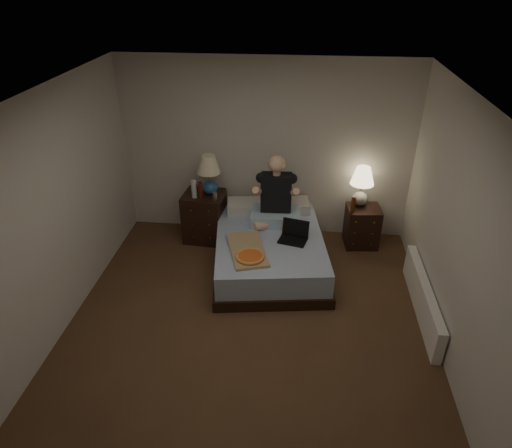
# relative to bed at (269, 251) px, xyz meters

# --- Properties ---
(floor) EXTENTS (4.00, 4.50, 0.00)m
(floor) POSITION_rel_bed_xyz_m (-0.13, -1.30, -0.23)
(floor) COLOR brown
(floor) RESTS_ON ground
(ceiling) EXTENTS (4.00, 4.50, 0.00)m
(ceiling) POSITION_rel_bed_xyz_m (-0.13, -1.30, 2.27)
(ceiling) COLOR white
(ceiling) RESTS_ON ground
(wall_back) EXTENTS (4.00, 0.00, 2.50)m
(wall_back) POSITION_rel_bed_xyz_m (-0.13, 0.95, 1.02)
(wall_back) COLOR silver
(wall_back) RESTS_ON ground
(wall_left) EXTENTS (0.00, 4.50, 2.50)m
(wall_left) POSITION_rel_bed_xyz_m (-2.13, -1.30, 1.02)
(wall_left) COLOR silver
(wall_left) RESTS_ON ground
(wall_right) EXTENTS (0.00, 4.50, 2.50)m
(wall_right) POSITION_rel_bed_xyz_m (1.87, -1.30, 1.02)
(wall_right) COLOR silver
(wall_right) RESTS_ON ground
(bed) EXTENTS (1.59, 1.97, 0.45)m
(bed) POSITION_rel_bed_xyz_m (0.00, 0.00, 0.00)
(bed) COLOR #587AB1
(bed) RESTS_ON floor
(nightstand_left) EXTENTS (0.59, 0.54, 0.71)m
(nightstand_left) POSITION_rel_bed_xyz_m (-0.97, 0.60, 0.13)
(nightstand_left) COLOR black
(nightstand_left) RESTS_ON floor
(nightstand_right) EXTENTS (0.48, 0.44, 0.58)m
(nightstand_right) POSITION_rel_bed_xyz_m (1.25, 0.65, 0.06)
(nightstand_right) COLOR black
(nightstand_right) RESTS_ON floor
(lamp_left) EXTENTS (0.34, 0.34, 0.56)m
(lamp_left) POSITION_rel_bed_xyz_m (-0.88, 0.62, 0.76)
(lamp_left) COLOR #254E8A
(lamp_left) RESTS_ON nightstand_left
(lamp_right) EXTENTS (0.37, 0.37, 0.56)m
(lamp_right) POSITION_rel_bed_xyz_m (1.18, 0.75, 0.63)
(lamp_right) COLOR gray
(lamp_right) RESTS_ON nightstand_right
(water_bottle) EXTENTS (0.07, 0.07, 0.25)m
(water_bottle) POSITION_rel_bed_xyz_m (-1.07, 0.49, 0.61)
(water_bottle) COLOR silver
(water_bottle) RESTS_ON nightstand_left
(soda_can) EXTENTS (0.07, 0.07, 0.10)m
(soda_can) POSITION_rel_bed_xyz_m (-0.78, 0.46, 0.53)
(soda_can) COLOR #ABAAA6
(soda_can) RESTS_ON nightstand_left
(beer_bottle_left) EXTENTS (0.06, 0.06, 0.23)m
(beer_bottle_left) POSITION_rel_bed_xyz_m (-0.98, 0.48, 0.60)
(beer_bottle_left) COLOR #4E160B
(beer_bottle_left) RESTS_ON nightstand_left
(beer_bottle_right) EXTENTS (0.06, 0.06, 0.23)m
(beer_bottle_right) POSITION_rel_bed_xyz_m (1.07, 0.53, 0.47)
(beer_bottle_right) COLOR #54280C
(beer_bottle_right) RESTS_ON nightstand_right
(person) EXTENTS (0.68, 0.54, 0.93)m
(person) POSITION_rel_bed_xyz_m (0.05, 0.38, 0.69)
(person) COLOR black
(person) RESTS_ON bed
(laptop) EXTENTS (0.40, 0.36, 0.24)m
(laptop) POSITION_rel_bed_xyz_m (0.30, -0.09, 0.35)
(laptop) COLOR black
(laptop) RESTS_ON bed
(pizza_box) EXTENTS (0.61, 0.84, 0.08)m
(pizza_box) POSITION_rel_bed_xyz_m (-0.19, -0.56, 0.27)
(pizza_box) COLOR tan
(pizza_box) RESTS_ON bed
(radiator) EXTENTS (0.10, 1.60, 0.40)m
(radiator) POSITION_rel_bed_xyz_m (1.80, -0.76, -0.03)
(radiator) COLOR white
(radiator) RESTS_ON floor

